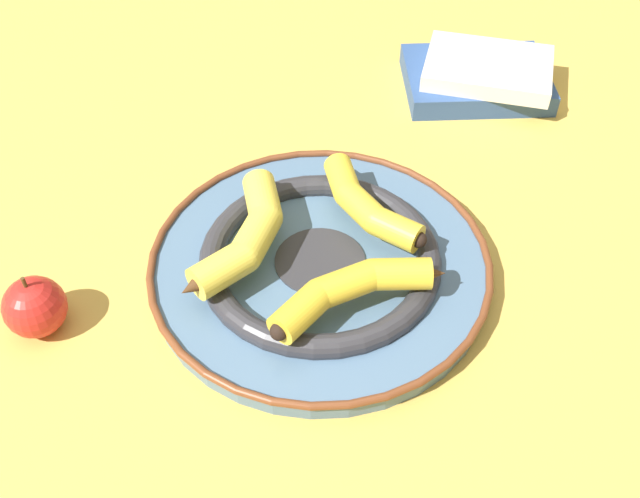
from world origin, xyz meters
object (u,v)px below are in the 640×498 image
object	(u,v)px
banana_b	(353,288)
book_stack	(481,75)
banana_a	(364,203)
decorative_bowl	(320,263)
banana_c	(246,237)
apple	(35,307)

from	to	relation	value
banana_b	book_stack	world-z (taller)	banana_b
banana_a	book_stack	xyz separation A→B (m)	(0.35, 0.03, -0.03)
banana_b	book_stack	size ratio (longest dim) A/B	0.71
decorative_bowl	banana_a	xyz separation A→B (m)	(0.08, -0.01, 0.04)
decorative_bowl	banana_c	distance (m)	0.09
decorative_bowl	book_stack	size ratio (longest dim) A/B	1.51
decorative_bowl	apple	distance (m)	0.30
banana_b	apple	xyz separation A→B (m)	(-0.20, 0.26, -0.02)
decorative_bowl	banana_c	world-z (taller)	banana_c
book_stack	apple	xyz separation A→B (m)	(-0.66, 0.16, 0.01)
banana_a	apple	world-z (taller)	apple
banana_b	apple	world-z (taller)	apple
banana_c	apple	size ratio (longest dim) A/B	2.50
decorative_bowl	book_stack	xyz separation A→B (m)	(0.43, 0.03, 0.01)
decorative_bowl	apple	xyz separation A→B (m)	(-0.23, 0.19, 0.01)
banana_b	apple	size ratio (longest dim) A/B	2.33
decorative_bowl	banana_a	distance (m)	0.08
decorative_bowl	banana_b	world-z (taller)	banana_b
book_stack	apple	world-z (taller)	apple
banana_a	banana_b	bearing A→B (deg)	-41.53
decorative_bowl	book_stack	world-z (taller)	book_stack
banana_b	apple	distance (m)	0.33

